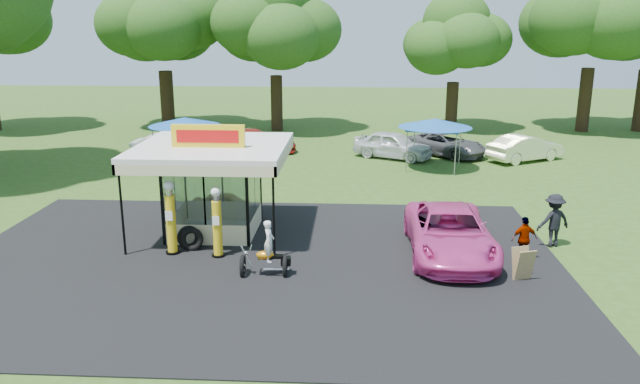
{
  "coord_description": "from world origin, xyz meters",
  "views": [
    {
      "loc": [
        3.17,
        -17.04,
        7.66
      ],
      "look_at": [
        1.99,
        4.0,
        1.92
      ],
      "focal_mm": 35.0,
      "sensor_mm": 36.0,
      "label": 1
    }
  ],
  "objects_px": {
    "bg_car_d": "(446,144)",
    "gas_pump_left": "(171,219)",
    "gas_station_kiosk": "(214,187)",
    "spectator_east_b": "(524,239)",
    "a_frame_sign": "(523,264)",
    "tent_west": "(185,122)",
    "bg_car_b": "(254,141)",
    "motorcycle": "(267,254)",
    "bg_car_a": "(174,147)",
    "bg_car_e": "(525,148)",
    "tent_east": "(435,123)",
    "kiosk_car": "(227,204)",
    "pink_sedan": "(450,233)",
    "gas_pump_right": "(217,224)",
    "bg_car_c": "(393,145)",
    "spectator_east_a": "(554,220)"
  },
  "relations": [
    {
      "from": "tent_west",
      "to": "a_frame_sign",
      "type": "bearing_deg",
      "value": -46.08
    },
    {
      "from": "kiosk_car",
      "to": "pink_sedan",
      "type": "relative_size",
      "value": 0.48
    },
    {
      "from": "gas_pump_right",
      "to": "tent_east",
      "type": "relative_size",
      "value": 0.62
    },
    {
      "from": "kiosk_car",
      "to": "tent_west",
      "type": "bearing_deg",
      "value": 24.54
    },
    {
      "from": "gas_pump_left",
      "to": "bg_car_d",
      "type": "relative_size",
      "value": 0.52
    },
    {
      "from": "kiosk_car",
      "to": "tent_east",
      "type": "height_order",
      "value": "tent_east"
    },
    {
      "from": "pink_sedan",
      "to": "spectator_east_a",
      "type": "bearing_deg",
      "value": 16.74
    },
    {
      "from": "bg_car_d",
      "to": "bg_car_e",
      "type": "xyz_separation_m",
      "value": [
        4.28,
        -1.27,
        0.06
      ]
    },
    {
      "from": "bg_car_b",
      "to": "bg_car_d",
      "type": "relative_size",
      "value": 1.02
    },
    {
      "from": "bg_car_a",
      "to": "bg_car_e",
      "type": "distance_m",
      "value": 20.09
    },
    {
      "from": "tent_west",
      "to": "kiosk_car",
      "type": "bearing_deg",
      "value": -65.46
    },
    {
      "from": "bg_car_b",
      "to": "motorcycle",
      "type": "bearing_deg",
      "value": 178.45
    },
    {
      "from": "spectator_east_b",
      "to": "bg_car_b",
      "type": "height_order",
      "value": "spectator_east_b"
    },
    {
      "from": "bg_car_b",
      "to": "tent_west",
      "type": "height_order",
      "value": "tent_west"
    },
    {
      "from": "bg_car_d",
      "to": "gas_pump_left",
      "type": "bearing_deg",
      "value": -170.08
    },
    {
      "from": "kiosk_car",
      "to": "tent_west",
      "type": "distance_m",
      "value": 9.86
    },
    {
      "from": "gas_station_kiosk",
      "to": "bg_car_d",
      "type": "height_order",
      "value": "gas_station_kiosk"
    },
    {
      "from": "tent_east",
      "to": "gas_pump_right",
      "type": "bearing_deg",
      "value": -122.82
    },
    {
      "from": "gas_station_kiosk",
      "to": "spectator_east_b",
      "type": "xyz_separation_m",
      "value": [
        10.82,
        -2.27,
        -1.02
      ]
    },
    {
      "from": "gas_station_kiosk",
      "to": "bg_car_b",
      "type": "xyz_separation_m",
      "value": [
        -0.86,
        14.75,
        -1.05
      ]
    },
    {
      "from": "bg_car_c",
      "to": "bg_car_e",
      "type": "height_order",
      "value": "bg_car_c"
    },
    {
      "from": "kiosk_car",
      "to": "bg_car_c",
      "type": "distance_m",
      "value": 13.75
    },
    {
      "from": "kiosk_car",
      "to": "bg_car_e",
      "type": "bearing_deg",
      "value": -52.96
    },
    {
      "from": "bg_car_e",
      "to": "tent_east",
      "type": "relative_size",
      "value": 1.16
    },
    {
      "from": "gas_pump_right",
      "to": "bg_car_b",
      "type": "height_order",
      "value": "gas_pump_right"
    },
    {
      "from": "tent_west",
      "to": "gas_pump_left",
      "type": "bearing_deg",
      "value": -77.15
    },
    {
      "from": "kiosk_car",
      "to": "bg_car_a",
      "type": "xyz_separation_m",
      "value": [
        -5.17,
        10.34,
        0.29
      ]
    },
    {
      "from": "bg_car_b",
      "to": "bg_car_e",
      "type": "bearing_deg",
      "value": -106.49
    },
    {
      "from": "bg_car_d",
      "to": "bg_car_e",
      "type": "height_order",
      "value": "bg_car_e"
    },
    {
      "from": "a_frame_sign",
      "to": "bg_car_c",
      "type": "bearing_deg",
      "value": 81.91
    },
    {
      "from": "a_frame_sign",
      "to": "bg_car_a",
      "type": "distance_m",
      "value": 22.67
    },
    {
      "from": "spectator_east_b",
      "to": "bg_car_b",
      "type": "relative_size",
      "value": 0.3
    },
    {
      "from": "bg_car_b",
      "to": "tent_west",
      "type": "relative_size",
      "value": 1.3
    },
    {
      "from": "tent_west",
      "to": "tent_east",
      "type": "xyz_separation_m",
      "value": [
        13.46,
        0.15,
        0.02
      ]
    },
    {
      "from": "motorcycle",
      "to": "kiosk_car",
      "type": "xyz_separation_m",
      "value": [
        -2.52,
        6.21,
        -0.25
      ]
    },
    {
      "from": "a_frame_sign",
      "to": "tent_west",
      "type": "bearing_deg",
      "value": 116.38
    },
    {
      "from": "bg_car_a",
      "to": "bg_car_d",
      "type": "distance_m",
      "value": 15.94
    },
    {
      "from": "kiosk_car",
      "to": "bg_car_c",
      "type": "bearing_deg",
      "value": -32.69
    },
    {
      "from": "gas_pump_right",
      "to": "spectator_east_b",
      "type": "xyz_separation_m",
      "value": [
        10.18,
        0.25,
        -0.41
      ]
    },
    {
      "from": "gas_pump_right",
      "to": "bg_car_d",
      "type": "height_order",
      "value": "gas_pump_right"
    },
    {
      "from": "gas_pump_left",
      "to": "bg_car_a",
      "type": "height_order",
      "value": "gas_pump_left"
    },
    {
      "from": "gas_pump_left",
      "to": "a_frame_sign",
      "type": "height_order",
      "value": "gas_pump_left"
    },
    {
      "from": "gas_station_kiosk",
      "to": "tent_east",
      "type": "xyz_separation_m",
      "value": [
        9.45,
        11.14,
        0.69
      ]
    },
    {
      "from": "gas_pump_right",
      "to": "bg_car_b",
      "type": "xyz_separation_m",
      "value": [
        -1.5,
        17.26,
        -0.44
      ]
    },
    {
      "from": "gas_pump_right",
      "to": "bg_car_d",
      "type": "xyz_separation_m",
      "value": [
        9.97,
        17.23,
        -0.48
      ]
    },
    {
      "from": "gas_pump_right",
      "to": "pink_sedan",
      "type": "xyz_separation_m",
      "value": [
        7.79,
        0.59,
        -0.36
      ]
    },
    {
      "from": "kiosk_car",
      "to": "spectator_east_a",
      "type": "relative_size",
      "value": 1.48
    },
    {
      "from": "bg_car_d",
      "to": "spectator_east_b",
      "type": "bearing_deg",
      "value": -135.15
    },
    {
      "from": "spectator_east_b",
      "to": "bg_car_d",
      "type": "distance_m",
      "value": 16.98
    },
    {
      "from": "gas_pump_left",
      "to": "a_frame_sign",
      "type": "xyz_separation_m",
      "value": [
        11.35,
        -1.62,
        -0.72
      ]
    }
  ]
}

